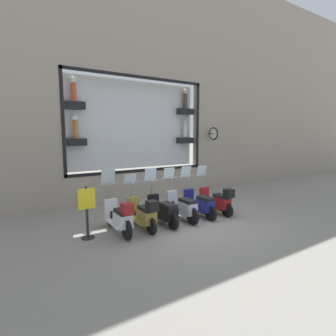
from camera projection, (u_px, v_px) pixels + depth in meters
name	position (u px, v px, depth m)	size (l,w,h in m)	color
ground_plane	(188.00, 221.00, 8.43)	(120.00, 120.00, 0.00)	gray
building_facade	(137.00, 73.00, 10.79)	(1.23, 36.00, 10.29)	gray
scooter_red_0	(217.00, 200.00, 9.16)	(1.79, 0.60, 1.61)	black
scooter_navy_1	(200.00, 204.00, 8.84)	(1.80, 0.60, 1.63)	black
scooter_silver_2	(182.00, 207.00, 8.46)	(1.81, 0.61, 1.63)	black
scooter_black_3	(163.00, 211.00, 8.08)	(1.80, 0.60, 1.67)	black
scooter_olive_4	(143.00, 214.00, 7.64)	(1.80, 0.60, 1.52)	black
scooter_white_5	(120.00, 217.00, 7.27)	(1.81, 0.61, 1.72)	black
shop_sign_post	(87.00, 211.00, 6.92)	(0.36, 0.45, 1.41)	#232326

